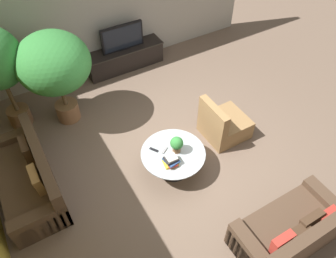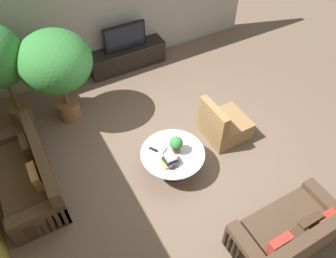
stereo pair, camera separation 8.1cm
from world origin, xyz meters
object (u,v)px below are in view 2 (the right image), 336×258
object	(u,v)px
media_console	(127,57)
potted_palm_corner	(55,64)
coffee_table	(173,157)
armchair_wicker	(224,126)
couch_near_entry	(290,233)
potted_plant_tabletop	(176,144)
television	(125,37)
couch_by_wall	(29,177)

from	to	relation	value
media_console	potted_palm_corner	distance (m)	2.28
coffee_table	armchair_wicker	size ratio (longest dim) A/B	1.30
couch_near_entry	potted_plant_tabletop	world-z (taller)	couch_near_entry
television	couch_near_entry	bearing A→B (deg)	-87.40
couch_by_wall	media_console	bearing A→B (deg)	129.87
couch_near_entry	potted_plant_tabletop	size ratio (longest dim) A/B	5.21
couch_by_wall	couch_near_entry	bearing A→B (deg)	47.12
potted_palm_corner	potted_plant_tabletop	distance (m)	2.62
television	coffee_table	xyz separation A→B (m)	(-0.56, -3.20, -0.51)
armchair_wicker	potted_plant_tabletop	world-z (taller)	armchair_wicker
coffee_table	media_console	bearing A→B (deg)	80.05
media_console	television	xyz separation A→B (m)	(0.00, -0.00, 0.54)
couch_by_wall	potted_palm_corner	distance (m)	2.04
media_console	potted_plant_tabletop	size ratio (longest dim) A/B	5.91
television	couch_by_wall	bearing A→B (deg)	-140.15
media_console	potted_plant_tabletop	world-z (taller)	potted_plant_tabletop
television	couch_by_wall	xyz separation A→B (m)	(-2.85, -2.38, -0.53)
media_console	armchair_wicker	bearing A→B (deg)	-76.91
media_console	coffee_table	size ratio (longest dim) A/B	1.69
coffee_table	couch_by_wall	size ratio (longest dim) A/B	0.57
potted_palm_corner	potted_plant_tabletop	size ratio (longest dim) A/B	6.01
couch_by_wall	potted_plant_tabletop	bearing A→B (deg)	70.77
couch_by_wall	potted_palm_corner	xyz separation A→B (m)	(1.10, 1.37, 1.04)
coffee_table	potted_plant_tabletop	xyz separation A→B (m)	(0.07, 0.01, 0.31)
television	coffee_table	distance (m)	3.29
media_console	armchair_wicker	world-z (taller)	armchair_wicker
potted_plant_tabletop	armchair_wicker	bearing A→B (deg)	10.28
television	coffee_table	bearing A→B (deg)	-99.96
potted_plant_tabletop	media_console	bearing A→B (deg)	81.27
television	media_console	bearing A→B (deg)	90.00
couch_by_wall	armchair_wicker	xyz separation A→B (m)	(3.54, -0.61, -0.01)
couch_near_entry	potted_palm_corner	bearing A→B (deg)	-64.86
coffee_table	armchair_wicker	world-z (taller)	armchair_wicker
coffee_table	couch_near_entry	size ratio (longest dim) A/B	0.67
couch_near_entry	potted_plant_tabletop	xyz separation A→B (m)	(-0.73, 2.04, 0.32)
couch_near_entry	potted_palm_corner	distance (m)	4.79
television	potted_palm_corner	distance (m)	2.08
potted_palm_corner	potted_plant_tabletop	world-z (taller)	potted_palm_corner
coffee_table	potted_palm_corner	size ratio (longest dim) A/B	0.58
couch_near_entry	armchair_wicker	size ratio (longest dim) A/B	1.94
couch_near_entry	coffee_table	bearing A→B (deg)	-68.55
potted_plant_tabletop	coffee_table	bearing A→B (deg)	-175.76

